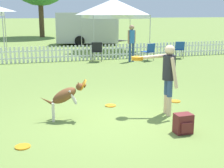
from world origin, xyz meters
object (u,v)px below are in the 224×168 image
frisbee_near_handler (111,106)px  spectator_standing (132,39)px  canopy_tent_secondary (114,9)px  folding_chair_blue_left (149,50)px  folding_chair_green_right (97,50)px  handler_person (167,72)px  backpack_on_grass (183,124)px  leaping_dog (66,95)px  equipment_trailer (88,28)px  folding_chair_center (179,48)px  frisbee_near_dog (23,147)px  frisbee_midfield (175,101)px

frisbee_near_handler → spectator_standing: spectator_standing is taller
canopy_tent_secondary → spectator_standing: size_ratio=1.91×
folding_chair_blue_left → folding_chair_green_right: 2.47m
handler_person → canopy_tent_secondary: bearing=-3.5°
backpack_on_grass → folding_chair_blue_left: (3.03, 8.58, 0.31)m
leaping_dog → equipment_trailer: (3.99, 15.67, 0.64)m
handler_person → folding_chair_center: 9.00m
leaping_dog → folding_chair_green_right: 8.05m
frisbee_near_dog → backpack_on_grass: size_ratio=0.69×
handler_person → folding_chair_center: (4.59, 7.73, -0.47)m
handler_person → canopy_tent_secondary: canopy_tent_secondary is taller
leaping_dog → folding_chair_blue_left: leaping_dog is taller
folding_chair_center → spectator_standing: size_ratio=0.50×
handler_person → leaping_dog: 2.25m
handler_person → frisbee_near_handler: (-1.00, 0.96, -0.97)m
leaping_dog → canopy_tent_secondary: 12.22m
leaping_dog → frisbee_midfield: size_ratio=3.86×
equipment_trailer → folding_chair_blue_left: bearing=-68.3°
frisbee_near_handler → spectator_standing: (2.97, 6.52, 1.02)m
folding_chair_center → spectator_standing: bearing=19.4°
backpack_on_grass → folding_chair_blue_left: 9.10m
frisbee_midfield → folding_chair_center: bearing=60.7°
frisbee_near_handler → frisbee_midfield: (1.71, -0.12, 0.00)m
frisbee_near_dog → frisbee_midfield: (3.84, 1.75, 0.00)m
folding_chair_blue_left → equipment_trailer: (-1.05, 8.51, 0.69)m
folding_chair_center → folding_chair_green_right: folding_chair_green_right is taller
frisbee_near_handler → folding_chair_blue_left: folding_chair_blue_left is taller
frisbee_near_dog → folding_chair_center: 11.60m
handler_person → spectator_standing: 7.74m
handler_person → leaping_dog: size_ratio=1.55×
frisbee_midfield → equipment_trailer: size_ratio=0.05×
handler_person → canopy_tent_secondary: (2.34, 11.48, 1.48)m
frisbee_near_dog → canopy_tent_secondary: 13.76m
handler_person → folding_chair_blue_left: bearing=-12.9°
frisbee_midfield → equipment_trailer: equipment_trailer is taller
handler_person → frisbee_near_dog: bearing=114.2°
folding_chair_center → equipment_trailer: 8.72m
canopy_tent_secondary → equipment_trailer: size_ratio=0.62×
frisbee_near_handler → folding_chair_blue_left: 7.56m
frisbee_midfield → frisbee_near_dog: bearing=-155.5°
backpack_on_grass → spectator_standing: 8.91m
spectator_standing → frisbee_midfield: bearing=66.2°
handler_person → spectator_standing: (1.97, 7.48, 0.05)m
leaping_dog → canopy_tent_secondary: size_ratio=0.31×
frisbee_midfield → folding_chair_blue_left: (2.14, 6.61, 0.48)m
frisbee_near_handler → frisbee_near_dog: same height
handler_person → backpack_on_grass: 1.39m
frisbee_near_handler → canopy_tent_secondary: size_ratio=0.08×
folding_chair_blue_left → canopy_tent_secondary: size_ratio=0.26×
leaping_dog → equipment_trailer: size_ratio=0.19×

